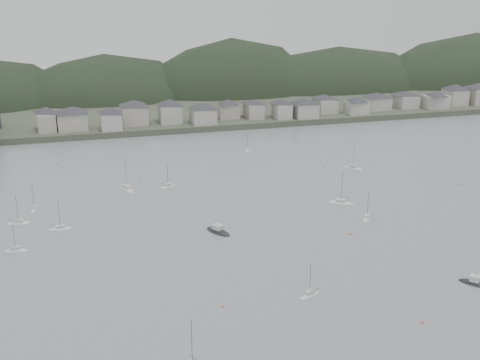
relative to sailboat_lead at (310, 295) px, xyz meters
name	(u,v)px	position (x,y,z in m)	size (l,w,h in m)	color
ground	(333,307)	(3.11, -5.97, -0.19)	(900.00, 900.00, 0.00)	slate
far_shore_land	(152,91)	(3.11, 289.03, 1.31)	(900.00, 250.00, 3.00)	#383D2D
forested_ridge	(166,116)	(7.94, 263.43, -11.47)	(851.55, 103.94, 102.57)	black
waterfront_town	(275,106)	(53.70, 177.37, 8.47)	(451.48, 28.46, 12.92)	gray
sailboat_lead	(310,295)	(0.00, 0.00, 0.00)	(6.37, 3.89, 8.35)	beige
moored_fleet	(171,220)	(-22.92, 54.40, -0.01)	(266.04, 176.24, 13.45)	beige
motor_launch_near	(474,283)	(40.08, -5.63, 0.11)	(6.71, 7.41, 3.77)	black
motor_launch_far	(218,231)	(-11.36, 41.51, 0.09)	(7.41, 9.60, 4.17)	black
mooring_buoys	(241,216)	(-1.56, 51.85, -0.04)	(161.68, 143.73, 0.70)	#CF6545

